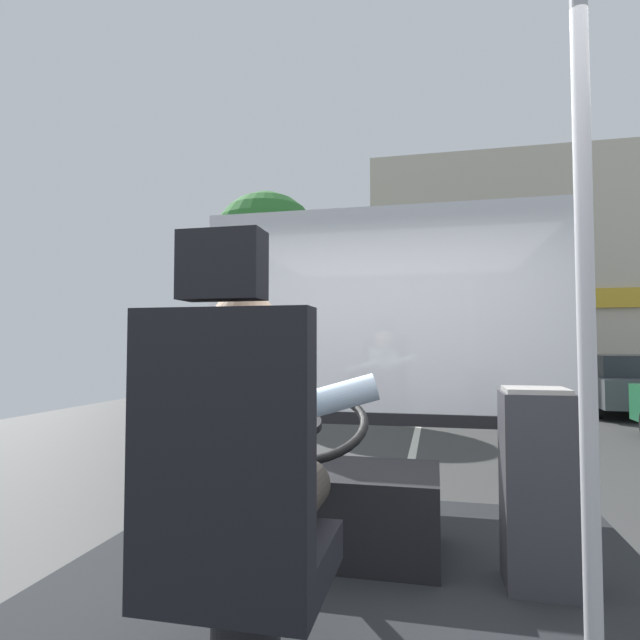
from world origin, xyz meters
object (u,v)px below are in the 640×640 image
(steering_console, at_px, (324,505))
(driver_seat, at_px, (235,512))
(handrail_pole, at_px, (586,313))
(fare_box, at_px, (537,487))
(parked_car_charcoal, at_px, (622,383))
(bus_driver, at_px, (251,449))

(steering_console, bearing_deg, driver_seat, -90.00)
(driver_seat, height_order, handrail_pole, handrail_pole)
(fare_box, height_order, parked_car_charcoal, fare_box)
(steering_console, xyz_separation_m, handrail_pole, (0.90, -1.11, 0.86))
(bus_driver, distance_m, parked_car_charcoal, 13.34)
(parked_car_charcoal, bearing_deg, bus_driver, -111.69)
(steering_console, relative_size, parked_car_charcoal, 0.28)
(fare_box, bearing_deg, steering_console, 169.76)
(bus_driver, relative_size, handrail_pole, 0.34)
(handrail_pole, bearing_deg, parked_car_charcoal, 72.10)
(driver_seat, height_order, fare_box, driver_seat)
(steering_console, xyz_separation_m, fare_box, (0.95, -0.17, 0.19))
(steering_console, height_order, handrail_pole, handrail_pole)
(handrail_pole, height_order, parked_car_charcoal, handrail_pole)
(bus_driver, height_order, steering_console, bus_driver)
(steering_console, height_order, fare_box, fare_box)
(handrail_pole, bearing_deg, bus_driver, 175.74)
(steering_console, bearing_deg, fare_box, -10.24)
(driver_seat, bearing_deg, fare_box, 46.33)
(fare_box, bearing_deg, bus_driver, -137.33)
(parked_car_charcoal, bearing_deg, steering_console, -113.48)
(handrail_pole, height_order, fare_box, handrail_pole)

